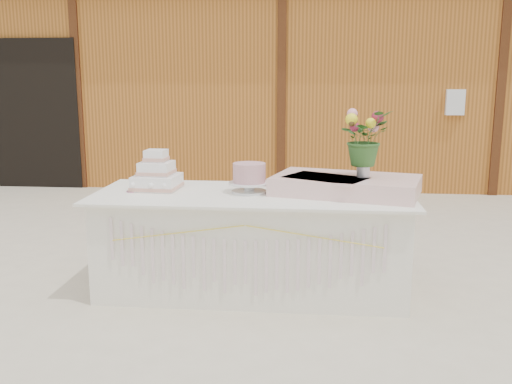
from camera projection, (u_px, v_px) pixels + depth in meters
ground at (252, 289)px, 4.47m from camera, size 80.00×80.00×0.00m
barn at (287, 75)px, 9.99m from camera, size 12.60×4.60×3.30m
cake_table at (252, 242)px, 4.39m from camera, size 2.40×1.00×0.77m
wedding_cake at (157, 176)px, 4.46m from camera, size 0.36×0.36×0.31m
pink_cake_stand at (249, 176)px, 4.32m from camera, size 0.32×0.32×0.23m
satin_runner at (346, 185)px, 4.29m from camera, size 1.18×0.86×0.13m
flower_vase at (363, 168)px, 4.24m from camera, size 0.10×0.10×0.14m
bouquet at (365, 131)px, 4.18m from camera, size 0.49×0.48×0.41m
loose_flowers at (131, 187)px, 4.53m from camera, size 0.23×0.38×0.02m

